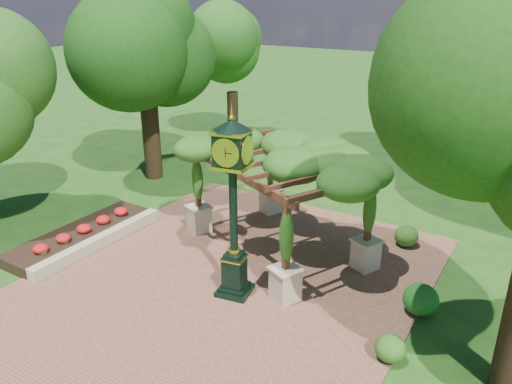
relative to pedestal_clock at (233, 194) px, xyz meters
The scene contains 13 objects.
ground 3.01m from the pedestal_clock, 130.91° to the right, with size 120.00×120.00×0.00m, color #1E4714.
brick_plaza 2.96m from the pedestal_clock, 141.97° to the left, with size 10.00×12.00×0.04m, color brown.
border_wall 5.79m from the pedestal_clock, behind, with size 0.35×5.00×0.40m, color #C6B793.
flower_bed 6.60m from the pedestal_clock, behind, with size 1.50×5.00×0.36m, color red.
pedestal_clock is the anchor object (origin of this frame).
pergola 2.80m from the pedestal_clock, 96.34° to the left, with size 6.56×5.50×3.54m.
sundial 9.06m from the pedestal_clock, 93.98° to the left, with size 0.74×0.74×1.04m.
shrub_front 5.09m from the pedestal_clock, ahead, with size 0.68×0.68×0.61m, color #2A5A19.
shrub_mid 5.37m from the pedestal_clock, 20.70° to the left, with size 0.89×0.89×0.80m, color #195818.
shrub_back 6.50m from the pedestal_clock, 58.73° to the left, with size 0.75×0.75×0.68m, color #32661D.
tree_west_near 10.47m from the pedestal_clock, 145.03° to the left, with size 4.27×4.27×8.72m.
tree_west_far 15.56m from the pedestal_clock, 124.63° to the left, with size 3.31×3.31×6.67m.
tree_north 13.68m from the pedestal_clock, 79.73° to the left, with size 3.39×3.39×7.68m.
Camera 1 is at (7.09, -8.83, 7.54)m, focal length 35.00 mm.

